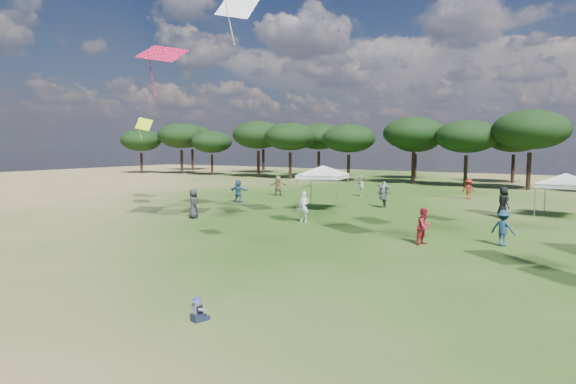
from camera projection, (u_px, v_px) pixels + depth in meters
name	position (u px, v px, depth m)	size (l,w,h in m)	color
ground	(121.00, 347.00, 10.22)	(140.00, 140.00, 0.00)	#305319
tree_line	(524.00, 133.00, 48.30)	(108.78, 17.63, 7.77)	black
tent_left	(323.00, 167.00, 31.40)	(5.62, 5.62, 3.24)	gray
tent_right	(566.00, 175.00, 28.40)	(5.65, 5.65, 2.91)	gray
toddler	(198.00, 311.00, 11.71)	(0.43, 0.47, 0.59)	#161C32
festival_crowd	(396.00, 198.00, 30.99)	(29.01, 20.08, 1.92)	#16214E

